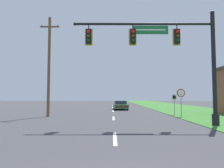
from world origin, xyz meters
TOP-DOWN VIEW (x-y plane):
  - grass_verge_right at (10.50, 30.00)m, footprint 10.00×110.00m
  - road_center_line at (0.00, 22.00)m, footprint 0.16×34.80m
  - signal_mast at (3.86, 9.73)m, footprint 9.26×0.47m
  - car_ahead at (1.07, 25.30)m, footprint 2.02×4.49m
  - stop_sign at (6.16, 15.25)m, footprint 0.76×0.07m
  - route_sign_post at (6.02, 16.80)m, footprint 0.55×0.06m
  - utility_pole_near at (-5.99, 15.43)m, footprint 1.80×0.26m

SIDE VIEW (x-z plane):
  - road_center_line at x=0.00m, z-range 0.00..0.01m
  - grass_verge_right at x=10.50m, z-range 0.00..0.04m
  - car_ahead at x=1.07m, z-range 0.01..1.20m
  - route_sign_post at x=6.02m, z-range 0.51..2.54m
  - stop_sign at x=6.16m, z-range 0.61..3.12m
  - signal_mast at x=3.86m, z-range 0.92..8.29m
  - utility_pole_near at x=-5.99m, z-range 0.16..9.44m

